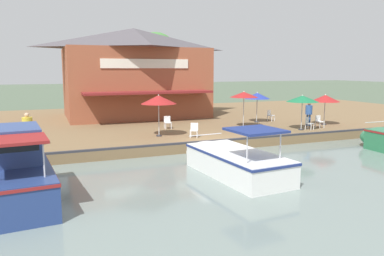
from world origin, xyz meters
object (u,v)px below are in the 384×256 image
object	(u,v)px
cafe_chair_under_first_umbrella	(168,122)
motorboat_fourth_along	(15,172)
waterfront_restaurant	(135,72)
person_near_entrance	(27,125)
patio_umbrella_near_quay_edge	(159,100)
tree_upstream_bank	(155,57)
cafe_chair_back_row_seat	(194,129)
patio_umbrella_mid_patio_right	(257,96)
motorboat_second_along	(230,160)
cafe_chair_facing_river	(309,123)
cafe_chair_far_corner_seat	(270,115)
person_at_quay_edge	(309,111)
patio_umbrella_far_corner	(325,98)
patio_umbrella_by_entrance	(302,99)
patio_umbrella_mid_patio_left	(244,95)
cafe_chair_beside_entrance	(319,121)

from	to	relation	value
cafe_chair_under_first_umbrella	motorboat_fourth_along	xyz separation A→B (m)	(9.87, -8.86, -0.06)
waterfront_restaurant	person_near_entrance	xyz separation A→B (m)	(11.01, -8.23, -2.63)
patio_umbrella_near_quay_edge	tree_upstream_bank	distance (m)	17.46
cafe_chair_back_row_seat	cafe_chair_under_first_umbrella	distance (m)	3.75
patio_umbrella_mid_patio_right	motorboat_second_along	xyz separation A→B (m)	(10.25, -7.58, -1.96)
cafe_chair_facing_river	cafe_chair_under_first_umbrella	bearing A→B (deg)	-114.14
waterfront_restaurant	cafe_chair_far_corner_seat	distance (m)	11.99
motorboat_fourth_along	patio_umbrella_near_quay_edge	bearing A→B (deg)	134.20
cafe_chair_far_corner_seat	motorboat_fourth_along	world-z (taller)	motorboat_fourth_along
patio_umbrella_mid_patio_right	person_at_quay_edge	size ratio (longest dim) A/B	1.35
patio_umbrella_near_quay_edge	waterfront_restaurant	bearing A→B (deg)	174.57
person_near_entrance	motorboat_fourth_along	world-z (taller)	motorboat_fourth_along
patio_umbrella_far_corner	cafe_chair_under_first_umbrella	size ratio (longest dim) A/B	2.62
patio_umbrella_by_entrance	cafe_chair_under_first_umbrella	size ratio (longest dim) A/B	2.76
patio_umbrella_near_quay_edge	person_near_entrance	xyz separation A→B (m)	(0.59, -7.23, -1.08)
patio_umbrella_mid_patio_right	waterfront_restaurant	bearing A→B (deg)	-133.59
cafe_chair_far_corner_seat	cafe_chair_back_row_seat	bearing A→B (deg)	-61.59
patio_umbrella_mid_patio_left	cafe_chair_far_corner_seat	xyz separation A→B (m)	(-2.21, 3.65, -1.81)
patio_umbrella_mid_patio_left	cafe_chair_under_first_umbrella	size ratio (longest dim) A/B	2.97
cafe_chair_facing_river	tree_upstream_bank	xyz separation A→B (m)	(-17.87, -5.53, 4.79)
patio_umbrella_mid_patio_left	cafe_chair_facing_river	size ratio (longest dim) A/B	2.97
motorboat_fourth_along	cafe_chair_far_corner_seat	bearing A→B (deg)	121.15
patio_umbrella_by_entrance	cafe_chair_under_first_umbrella	distance (m)	9.13
cafe_chair_beside_entrance	person_near_entrance	size ratio (longest dim) A/B	0.47
patio_umbrella_far_corner	motorboat_fourth_along	bearing A→B (deg)	-69.75
patio_umbrella_mid_patio_left	person_at_quay_edge	bearing A→B (deg)	78.28
cafe_chair_far_corner_seat	cafe_chair_beside_entrance	distance (m)	4.37
person_at_quay_edge	tree_upstream_bank	xyz separation A→B (m)	(-16.43, -6.66, 4.20)
patio_umbrella_far_corner	tree_upstream_bank	size ratio (longest dim) A/B	0.28
patio_umbrella_mid_patio_left	patio_umbrella_near_quay_edge	xyz separation A→B (m)	(1.14, -6.45, -0.06)
cafe_chair_back_row_seat	cafe_chair_facing_river	size ratio (longest dim) A/B	1.00
cafe_chair_beside_entrance	person_at_quay_edge	size ratio (longest dim) A/B	0.50
cafe_chair_under_first_umbrella	patio_umbrella_by_entrance	bearing A→B (deg)	64.86
patio_umbrella_near_quay_edge	cafe_chair_beside_entrance	distance (m)	11.47
patio_umbrella_mid_patio_left	cafe_chair_back_row_seat	size ratio (longest dim) A/B	2.97
patio_umbrella_mid_patio_right	motorboat_fourth_along	distance (m)	19.27
patio_umbrella_far_corner	patio_umbrella_mid_patio_right	xyz separation A→B (m)	(-2.95, -3.90, 0.09)
cafe_chair_back_row_seat	tree_upstream_bank	world-z (taller)	tree_upstream_bank
cafe_chair_facing_river	cafe_chair_beside_entrance	size ratio (longest dim) A/B	1.00
motorboat_second_along	person_near_entrance	bearing A→B (deg)	-128.19
person_near_entrance	motorboat_fourth_along	xyz separation A→B (m)	(6.68, -0.24, -0.72)
waterfront_restaurant	tree_upstream_bank	bearing A→B (deg)	150.06
patio_umbrella_mid_patio_left	cafe_chair_facing_river	xyz separation A→B (m)	(2.43, 3.62, -1.81)
motorboat_fourth_along	waterfront_restaurant	bearing A→B (deg)	154.43
cafe_chair_back_row_seat	cafe_chair_under_first_umbrella	world-z (taller)	same
cafe_chair_far_corner_seat	patio_umbrella_mid_patio_left	bearing A→B (deg)	-58.80
motorboat_fourth_along	motorboat_second_along	bearing A→B (deg)	90.71
patio_umbrella_by_entrance	patio_umbrella_mid_patio_right	distance (m)	4.38
cafe_chair_facing_river	person_at_quay_edge	bearing A→B (deg)	141.78
patio_umbrella_mid_patio_left	patio_umbrella_far_corner	size ratio (longest dim) A/B	1.13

